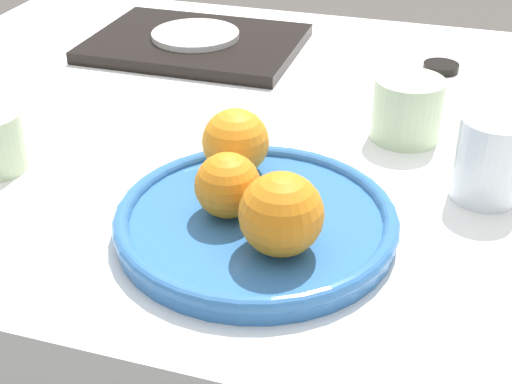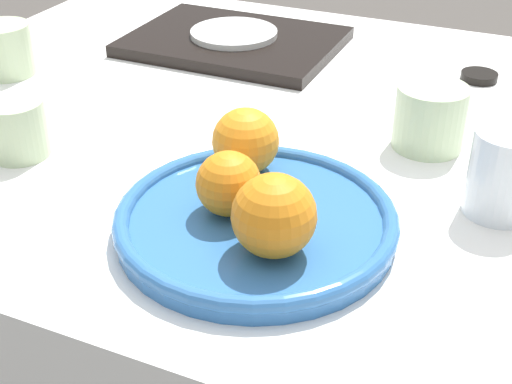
% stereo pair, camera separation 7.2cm
% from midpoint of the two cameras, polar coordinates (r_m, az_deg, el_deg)
% --- Properties ---
extents(table, '(1.24, 0.95, 0.75)m').
position_cam_midpoint_polar(table, '(1.20, -0.97, -10.52)').
color(table, white).
rests_on(table, ground_plane).
extents(fruit_platter, '(0.30, 0.30, 0.03)m').
position_cam_midpoint_polar(fruit_platter, '(0.74, -2.79, -2.41)').
color(fruit_platter, '#336BAD').
rests_on(fruit_platter, table).
extents(orange_0, '(0.08, 0.08, 0.08)m').
position_cam_midpoint_polar(orange_0, '(0.67, -1.06, -1.90)').
color(orange_0, orange).
rests_on(orange_0, fruit_platter).
extents(orange_1, '(0.08, 0.08, 0.08)m').
position_cam_midpoint_polar(orange_1, '(0.80, -4.23, 3.95)').
color(orange_1, orange).
rests_on(orange_1, fruit_platter).
extents(orange_2, '(0.07, 0.07, 0.07)m').
position_cam_midpoint_polar(orange_2, '(0.73, -5.13, 0.45)').
color(orange_2, orange).
rests_on(orange_2, fruit_platter).
extents(water_glass, '(0.07, 0.07, 0.10)m').
position_cam_midpoint_polar(water_glass, '(0.82, 15.78, 2.47)').
color(water_glass, silver).
rests_on(water_glass, table).
extents(serving_tray, '(0.35, 0.26, 0.02)m').
position_cam_midpoint_polar(serving_tray, '(1.24, -6.54, 11.70)').
color(serving_tray, black).
rests_on(serving_tray, table).
extents(side_plate, '(0.15, 0.15, 0.01)m').
position_cam_midpoint_polar(side_plate, '(1.24, -6.58, 12.35)').
color(side_plate, silver).
rests_on(side_plate, serving_tray).
extents(cup_0, '(0.09, 0.09, 0.08)m').
position_cam_midpoint_polar(cup_0, '(0.93, 9.84, 6.49)').
color(cup_0, '#B7CC9E').
rests_on(cup_0, table).
extents(soy_dish, '(0.06, 0.06, 0.01)m').
position_cam_midpoint_polar(soy_dish, '(1.17, 12.87, 9.67)').
color(soy_dish, black).
rests_on(soy_dish, table).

